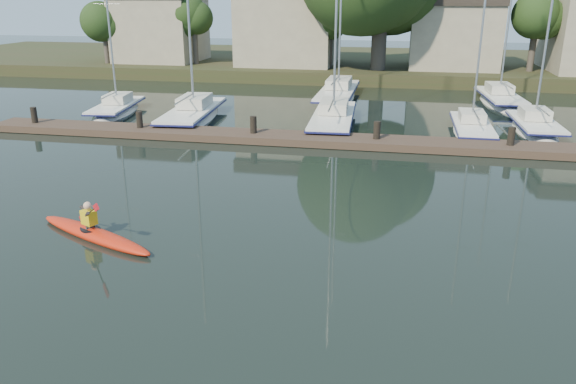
% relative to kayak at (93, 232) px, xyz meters
% --- Properties ---
extents(ground, '(160.00, 160.00, 0.00)m').
position_rel_kayak_xyz_m(ground, '(4.65, -1.64, -0.19)').
color(ground, black).
rests_on(ground, ground).
extents(kayak, '(4.68, 2.54, 1.55)m').
position_rel_kayak_xyz_m(kayak, '(0.00, 0.00, 0.00)').
color(kayak, red).
rests_on(kayak, ground).
extents(dock, '(34.00, 2.00, 1.80)m').
position_rel_kayak_xyz_m(dock, '(4.65, 12.36, 0.02)').
color(dock, '#453227').
rests_on(dock, ground).
extents(sailboat_0, '(2.95, 7.17, 11.04)m').
position_rel_kayak_xyz_m(sailboat_0, '(-8.23, 17.27, -0.37)').
color(sailboat_0, silver).
rests_on(sailboat_0, ground).
extents(sailboat_1, '(3.06, 9.41, 15.13)m').
position_rel_kayak_xyz_m(sailboat_1, '(-2.98, 16.32, -0.39)').
color(sailboat_1, silver).
rests_on(sailboat_1, ground).
extents(sailboat_2, '(2.67, 9.63, 15.78)m').
position_rel_kayak_xyz_m(sailboat_2, '(5.08, 16.49, -0.38)').
color(sailboat_2, silver).
rests_on(sailboat_2, ground).
extents(sailboat_3, '(1.88, 7.15, 11.53)m').
position_rel_kayak_xyz_m(sailboat_3, '(12.36, 16.11, -0.36)').
color(sailboat_3, silver).
rests_on(sailboat_3, ground).
extents(sailboat_4, '(2.20, 6.83, 11.54)m').
position_rel_kayak_xyz_m(sailboat_4, '(15.65, 17.12, -0.37)').
color(sailboat_4, silver).
rests_on(sailboat_4, ground).
extents(sailboat_6, '(2.35, 11.12, 17.67)m').
position_rel_kayak_xyz_m(sailboat_6, '(4.37, 24.88, -0.39)').
color(sailboat_6, silver).
rests_on(sailboat_6, ground).
extents(sailboat_7, '(2.80, 8.45, 13.41)m').
position_rel_kayak_xyz_m(sailboat_7, '(15.08, 25.21, -0.39)').
color(sailboat_7, silver).
rests_on(sailboat_7, ground).
extents(shore, '(90.00, 25.25, 12.75)m').
position_rel_kayak_xyz_m(shore, '(6.26, 38.65, 3.04)').
color(shore, '#283118').
rests_on(shore, ground).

